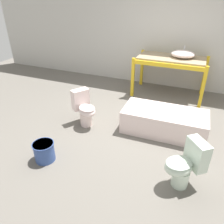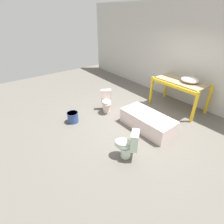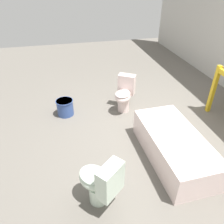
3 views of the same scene
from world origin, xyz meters
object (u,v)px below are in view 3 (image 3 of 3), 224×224
object	(u,v)px
bathtub_main	(174,145)
toilet_near	(124,94)
toilet_far	(100,182)
bucket_white	(65,107)

from	to	relation	value
bathtub_main	toilet_near	world-z (taller)	toilet_near
bathtub_main	toilet_far	world-z (taller)	toilet_far
bathtub_main	toilet_near	size ratio (longest dim) A/B	2.18
toilet_near	toilet_far	world-z (taller)	same
toilet_far	bucket_white	xyz separation A→B (m)	(-2.05, -0.31, -0.19)
bathtub_main	toilet_near	distance (m)	1.52
bathtub_main	bucket_white	size ratio (longest dim) A/B	4.57
toilet_near	toilet_far	bearing A→B (deg)	-80.51
toilet_far	bucket_white	world-z (taller)	toilet_far
toilet_near	bucket_white	xyz separation A→B (m)	(-0.09, -1.16, -0.19)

